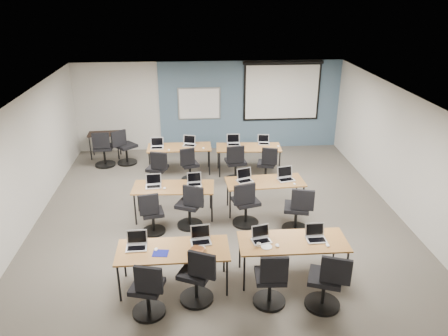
{
  "coord_description": "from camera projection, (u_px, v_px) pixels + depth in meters",
  "views": [
    {
      "loc": [
        -0.56,
        -8.43,
        4.8
      ],
      "look_at": [
        0.13,
        0.4,
        1.03
      ],
      "focal_mm": 35.0,
      "sensor_mm": 36.0,
      "label": 1
    }
  ],
  "objects": [
    {
      "name": "wall_back",
      "position": [
        209.0,
        106.0,
        13.25
      ],
      "size": [
        8.0,
        0.04,
        2.7
      ],
      "primitive_type": "cube",
      "color": "beige",
      "rests_on": "ground"
    },
    {
      "name": "ceiling",
      "position": [
        219.0,
        98.0,
        8.6
      ],
      "size": [
        8.0,
        9.0,
        0.02
      ],
      "primitive_type": "cube",
      "color": "white",
      "rests_on": "ground"
    },
    {
      "name": "task_chair_0",
      "position": [
        148.0,
        293.0,
        6.68
      ],
      "size": [
        0.53,
        0.53,
        1.01
      ],
      "rotation": [
        0.0,
        0.0,
        -0.26
      ],
      "color": "black",
      "rests_on": "floor"
    },
    {
      "name": "snack_bowl",
      "position": [
        197.0,
        251.0,
        7.14
      ],
      "size": [
        0.34,
        0.34,
        0.06
      ],
      "primitive_type": "imported",
      "rotation": [
        0.0,
        0.0,
        -0.41
      ],
      "color": "#9B673B",
      "rests_on": "training_table_front_left"
    },
    {
      "name": "laptop_2",
      "position": [
        261.0,
        237.0,
        7.46
      ],
      "size": [
        0.32,
        0.27,
        0.24
      ],
      "rotation": [
        0.0,
        0.0,
        0.21
      ],
      "color": "#A5A5B0",
      "rests_on": "training_table_front_right"
    },
    {
      "name": "training_table_back_right",
      "position": [
        249.0,
        149.0,
        11.76
      ],
      "size": [
        1.73,
        0.72,
        0.73
      ],
      "rotation": [
        0.0,
        0.0,
        -0.06
      ],
      "color": "#9C6132",
      "rests_on": "floor"
    },
    {
      "name": "mouse_3",
      "position": [
        328.0,
        245.0,
        7.32
      ],
      "size": [
        0.07,
        0.11,
        0.04
      ],
      "primitive_type": "ellipsoid",
      "rotation": [
        0.0,
        0.0,
        0.07
      ],
      "color": "white",
      "rests_on": "training_table_front_right"
    },
    {
      "name": "task_chair_3",
      "position": [
        326.0,
        285.0,
        6.83
      ],
      "size": [
        0.6,
        0.57,
        1.04
      ],
      "rotation": [
        0.0,
        0.0,
        -0.36
      ],
      "color": "black",
      "rests_on": "floor"
    },
    {
      "name": "laptop_6",
      "position": [
        245.0,
        178.0,
        9.72
      ],
      "size": [
        0.34,
        0.29,
        0.26
      ],
      "rotation": [
        0.0,
        0.0,
        0.31
      ],
      "color": "silver",
      "rests_on": "training_table_mid_right"
    },
    {
      "name": "task_chair_11",
      "position": [
        267.0,
        167.0,
        11.31
      ],
      "size": [
        0.49,
        0.49,
        0.97
      ],
      "rotation": [
        0.0,
        0.0,
        -0.26
      ],
      "color": "black",
      "rests_on": "floor"
    },
    {
      "name": "blue_mousepad",
      "position": [
        160.0,
        253.0,
        7.12
      ],
      "size": [
        0.28,
        0.24,
        0.01
      ],
      "primitive_type": "cube",
      "rotation": [
        0.0,
        0.0,
        -0.13
      ],
      "color": "navy",
      "rests_on": "training_table_front_left"
    },
    {
      "name": "spare_chair_a",
      "position": [
        125.0,
        150.0,
        12.39
      ],
      "size": [
        0.66,
        0.56,
        1.04
      ],
      "rotation": [
        0.0,
        0.0,
        0.72
      ],
      "color": "black",
      "rests_on": "floor"
    },
    {
      "name": "training_table_front_right",
      "position": [
        293.0,
        243.0,
        7.48
      ],
      "size": [
        1.86,
        0.78,
        0.73
      ],
      "rotation": [
        0.0,
        0.0,
        -0.01
      ],
      "color": "olive",
      "rests_on": "floor"
    },
    {
      "name": "mouse_1",
      "position": [
        204.0,
        248.0,
        7.24
      ],
      "size": [
        0.07,
        0.11,
        0.04
      ],
      "primitive_type": "ellipsoid",
      "rotation": [
        0.0,
        0.0,
        0.1
      ],
      "color": "white",
      "rests_on": "training_table_front_left"
    },
    {
      "name": "laptop_8",
      "position": [
        157.0,
        145.0,
        11.67
      ],
      "size": [
        0.34,
        0.29,
        0.26
      ],
      "rotation": [
        0.0,
        0.0,
        0.02
      ],
      "color": "#A7A7A9",
      "rests_on": "training_table_back_left"
    },
    {
      "name": "laptop_1",
      "position": [
        201.0,
        238.0,
        7.43
      ],
      "size": [
        0.34,
        0.29,
        0.26
      ],
      "rotation": [
        0.0,
        0.0,
        0.13
      ],
      "color": "#AAAAAA",
      "rests_on": "training_table_front_left"
    },
    {
      "name": "task_chair_2",
      "position": [
        271.0,
        283.0,
        6.9
      ],
      "size": [
        0.53,
        0.53,
        1.01
      ],
      "rotation": [
        0.0,
        0.0,
        -0.05
      ],
      "color": "black",
      "rests_on": "floor"
    },
    {
      "name": "laptop_9",
      "position": [
        189.0,
        143.0,
        11.85
      ],
      "size": [
        0.34,
        0.28,
        0.25
      ],
      "rotation": [
        0.0,
        0.0,
        -0.29
      ],
      "color": "#B0B1BC",
      "rests_on": "training_table_back_left"
    },
    {
      "name": "wall_right",
      "position": [
        404.0,
        156.0,
        9.41
      ],
      "size": [
        0.04,
        9.0,
        2.7
      ],
      "primitive_type": "cube",
      "color": "beige",
      "rests_on": "ground"
    },
    {
      "name": "training_table_back_left",
      "position": [
        179.0,
        148.0,
        11.77
      ],
      "size": [
        1.71,
        0.71,
        0.73
      ],
      "rotation": [
        0.0,
        0.0,
        0.0
      ],
      "color": "olive",
      "rests_on": "floor"
    },
    {
      "name": "projector_screen",
      "position": [
        282.0,
        88.0,
        13.12
      ],
      "size": [
        2.4,
        0.1,
        1.82
      ],
      "color": "black",
      "rests_on": "wall_back"
    },
    {
      "name": "mouse_0",
      "position": [
        156.0,
        249.0,
        7.2
      ],
      "size": [
        0.08,
        0.11,
        0.03
      ],
      "primitive_type": "ellipsoid",
      "rotation": [
        0.0,
        0.0,
        -0.25
      ],
      "color": "white",
      "rests_on": "training_table_front_left"
    },
    {
      "name": "laptop_11",
      "position": [
        264.0,
        141.0,
        11.97
      ],
      "size": [
        0.31,
        0.26,
        0.24
      ],
      "rotation": [
        0.0,
        0.0,
        -0.14
      ],
      "color": "silver",
      "rests_on": "training_table_back_right"
    },
    {
      "name": "mouse_11",
      "position": [
        278.0,
        146.0,
        11.76
      ],
      "size": [
        0.07,
        0.1,
        0.03
      ],
      "primitive_type": "ellipsoid",
      "rotation": [
        0.0,
        0.0,
        -0.08
      ],
      "color": "white",
      "rests_on": "training_table_back_right"
    },
    {
      "name": "mouse_4",
      "position": [
        165.0,
        188.0,
        9.35
      ],
      "size": [
        0.08,
        0.11,
        0.04
      ],
      "primitive_type": "ellipsoid",
      "rotation": [
        0.0,
        0.0,
        0.15
      ],
      "color": "white",
      "rests_on": "training_table_mid_left"
    },
    {
      "name": "mouse_2",
      "position": [
        277.0,
        245.0,
        7.31
      ],
      "size": [
        0.08,
        0.11,
        0.04
      ],
      "primitive_type": "ellipsoid",
      "rotation": [
        0.0,
        0.0,
        0.16
      ],
      "color": "white",
      "rests_on": "training_table_front_right"
    },
    {
      "name": "mouse_8",
      "position": [
        169.0,
        150.0,
        11.5
      ],
      "size": [
        0.08,
        0.1,
        0.03
      ],
      "primitive_type": "ellipsoid",
      "rotation": [
        0.0,
        0.0,
        0.23
      ],
      "color": "white",
      "rests_on": "training_table_back_left"
    },
    {
      "name": "spare_chair_b",
      "position": [
        104.0,
        152.0,
        12.23
      ],
      "size": [
        0.57,
        0.57,
        1.05
      ],
      "rotation": [
        0.0,
        0.0,
        0.02
      ],
      "color": "black",
      "rests_on": "floor"
    },
    {
      "name": "task_chair_6",
      "position": [
        245.0,
        207.0,
        9.22
      ],
      "size": [
        0.57,
        0.57,
        1.04
      ],
      "rotation": [
        0.0,
        0.0,
        0.28
      ],
      "color": "black",
      "rests_on": "floor"
    },
    {
      "name": "mouse_5",
      "position": [
        200.0,
        187.0,
        9.42
      ],
      "size": [
        0.09,
        0.12,
        0.04
      ],
      "primitive_type": "ellipsoid",
      "rotation": [
        0.0,
        0.0,
        -0.28
      ],
      "color": "white",
      "rests_on": "training_table_mid_left"
    },
    {
      "name": "laptop_5",
      "position": [
        194.0,
        182.0,
        9.55
      ],
      "size": [
        0.31,
        0.27,
        0.24
      ],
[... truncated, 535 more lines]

